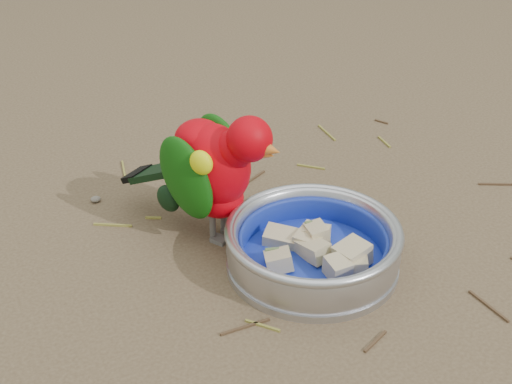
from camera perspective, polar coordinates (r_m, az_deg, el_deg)
name	(u,v)px	position (r m, az deg, el deg)	size (l,w,h in m)	color
ground	(358,290)	(0.90, 8.18, -7.79)	(60.00, 60.00, 0.00)	brown
food_bowl	(312,262)	(0.93, 4.52, -5.58)	(0.22, 0.22, 0.02)	#B2B2BA
bowl_wall	(313,243)	(0.91, 4.60, -4.07)	(0.22, 0.22, 0.04)	#B2B2BA
fruit_wedges	(313,247)	(0.92, 4.58, -4.43)	(0.13, 0.13, 0.03)	tan
lory_parrot	(214,176)	(0.95, -3.38, 1.26)	(0.11, 0.23, 0.18)	#BD000A
ground_debris	(342,289)	(0.90, 6.90, -7.71)	(0.90, 0.80, 0.01)	olive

